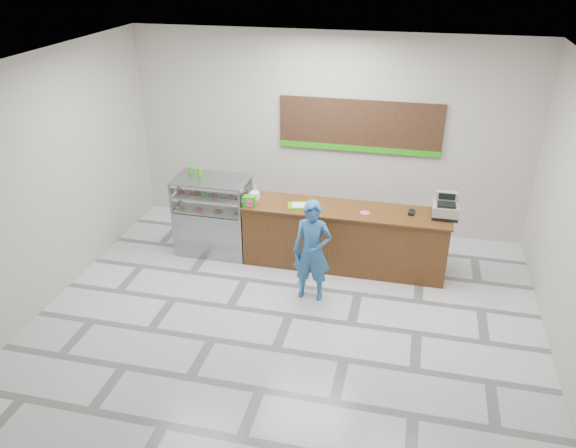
% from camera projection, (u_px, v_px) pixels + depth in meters
% --- Properties ---
extents(floor, '(7.00, 7.00, 0.00)m').
position_uv_depth(floor, '(289.00, 315.00, 8.01)').
color(floor, silver).
rests_on(floor, ground).
extents(back_wall, '(7.00, 0.00, 7.00)m').
position_uv_depth(back_wall, '(328.00, 134.00, 9.82)').
color(back_wall, '#B9B5AA').
rests_on(back_wall, floor).
extents(ceiling, '(7.00, 7.00, 0.00)m').
position_uv_depth(ceiling, '(289.00, 66.00, 6.43)').
color(ceiling, silver).
rests_on(ceiling, back_wall).
extents(sales_counter, '(3.26, 0.76, 1.03)m').
position_uv_depth(sales_counter, '(344.00, 238.00, 9.01)').
color(sales_counter, brown).
rests_on(sales_counter, floor).
extents(display_case, '(1.22, 0.72, 1.33)m').
position_uv_depth(display_case, '(213.00, 215.00, 9.39)').
color(display_case, gray).
rests_on(display_case, floor).
extents(menu_board, '(2.80, 0.06, 0.90)m').
position_uv_depth(menu_board, '(360.00, 127.00, 9.59)').
color(menu_board, black).
rests_on(menu_board, back_wall).
extents(cash_register, '(0.39, 0.40, 0.37)m').
position_uv_depth(cash_register, '(446.00, 208.00, 8.48)').
color(cash_register, black).
rests_on(cash_register, sales_counter).
extents(card_terminal, '(0.11, 0.19, 0.04)m').
position_uv_depth(card_terminal, '(412.00, 212.00, 8.61)').
color(card_terminal, black).
rests_on(card_terminal, sales_counter).
extents(serving_tray, '(0.42, 0.35, 0.02)m').
position_uv_depth(serving_tray, '(300.00, 205.00, 8.87)').
color(serving_tray, '#5BBC0B').
rests_on(serving_tray, sales_counter).
extents(napkin_box, '(0.15, 0.15, 0.11)m').
position_uv_depth(napkin_box, '(254.00, 196.00, 9.09)').
color(napkin_box, white).
rests_on(napkin_box, sales_counter).
extents(straw_cup, '(0.08, 0.08, 0.12)m').
position_uv_depth(straw_cup, '(256.00, 194.00, 9.16)').
color(straw_cup, silver).
rests_on(straw_cup, sales_counter).
extents(promo_box, '(0.21, 0.15, 0.17)m').
position_uv_depth(promo_box, '(249.00, 201.00, 8.83)').
color(promo_box, '#28A214').
rests_on(promo_box, sales_counter).
extents(donut_decal, '(0.15, 0.15, 0.00)m').
position_uv_depth(donut_decal, '(365.00, 213.00, 8.65)').
color(donut_decal, '#DA5675').
rests_on(donut_decal, sales_counter).
extents(green_cup_left, '(0.08, 0.08, 0.13)m').
position_uv_depth(green_cup_left, '(191.00, 170.00, 9.28)').
color(green_cup_left, '#28A214').
rests_on(green_cup_left, display_case).
extents(green_cup_right, '(0.08, 0.08, 0.13)m').
position_uv_depth(green_cup_right, '(200.00, 172.00, 9.21)').
color(green_cup_right, '#28A214').
rests_on(green_cup_right, display_case).
extents(customer, '(0.57, 0.37, 1.55)m').
position_uv_depth(customer, '(312.00, 251.00, 8.10)').
color(customer, '#2A6098').
rests_on(customer, floor).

